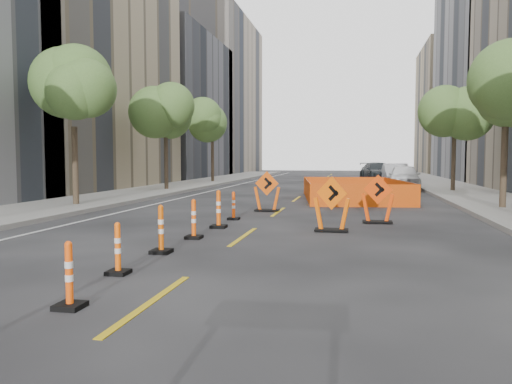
% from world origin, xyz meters
% --- Properties ---
extents(ground_plane, '(140.00, 140.00, 0.00)m').
position_xyz_m(ground_plane, '(0.00, 0.00, 0.00)').
color(ground_plane, black).
extents(sidewalk_left, '(4.00, 90.00, 0.15)m').
position_xyz_m(sidewalk_left, '(-9.00, 12.00, 0.07)').
color(sidewalk_left, gray).
rests_on(sidewalk_left, ground).
extents(bld_left_d, '(12.00, 16.00, 14.00)m').
position_xyz_m(bld_left_d, '(-17.00, 39.20, 7.00)').
color(bld_left_d, '#4C4C51').
rests_on(bld_left_d, ground).
extents(bld_left_e, '(12.00, 20.00, 20.00)m').
position_xyz_m(bld_left_e, '(-17.00, 55.60, 10.00)').
color(bld_left_e, gray).
rests_on(bld_left_e, ground).
extents(bld_right_e, '(12.00, 14.00, 16.00)m').
position_xyz_m(bld_right_e, '(17.00, 58.60, 8.00)').
color(bld_right_e, tan).
rests_on(bld_right_e, ground).
extents(tree_l_b, '(2.80, 2.80, 5.95)m').
position_xyz_m(tree_l_b, '(-8.40, 10.00, 4.53)').
color(tree_l_b, '#382B1E').
rests_on(tree_l_b, ground).
extents(tree_l_c, '(2.80, 2.80, 5.95)m').
position_xyz_m(tree_l_c, '(-8.40, 20.00, 4.53)').
color(tree_l_c, '#382B1E').
rests_on(tree_l_c, ground).
extents(tree_l_d, '(2.80, 2.80, 5.95)m').
position_xyz_m(tree_l_d, '(-8.40, 30.00, 4.53)').
color(tree_l_d, '#382B1E').
rests_on(tree_l_d, ground).
extents(tree_r_b, '(2.80, 2.80, 5.95)m').
position_xyz_m(tree_r_b, '(8.40, 12.00, 4.53)').
color(tree_r_b, '#382B1E').
rests_on(tree_r_b, ground).
extents(tree_r_c, '(2.80, 2.80, 5.95)m').
position_xyz_m(tree_r_c, '(8.40, 22.00, 4.53)').
color(tree_r_c, '#382B1E').
rests_on(tree_r_c, ground).
extents(channelizer_1, '(0.37, 0.37, 0.93)m').
position_xyz_m(channelizer_1, '(-0.97, -2.48, 0.47)').
color(channelizer_1, '#FF500A').
rests_on(channelizer_1, ground).
extents(channelizer_2, '(0.37, 0.37, 0.93)m').
position_xyz_m(channelizer_2, '(-1.25, -0.51, 0.46)').
color(channelizer_2, '#FF5D0A').
rests_on(channelizer_2, ground).
extents(channelizer_3, '(0.41, 0.41, 1.05)m').
position_xyz_m(channelizer_3, '(-1.24, 1.46, 0.52)').
color(channelizer_3, '#D65409').
rests_on(channelizer_3, ground).
extents(channelizer_4, '(0.40, 0.40, 1.01)m').
position_xyz_m(channelizer_4, '(-1.16, 3.44, 0.50)').
color(channelizer_4, '#FD550A').
rests_on(channelizer_4, ground).
extents(channelizer_5, '(0.44, 0.44, 1.11)m').
position_xyz_m(channelizer_5, '(-1.06, 5.41, 0.56)').
color(channelizer_5, '#F6580A').
rests_on(channelizer_5, ground).
extents(channelizer_6, '(0.37, 0.37, 0.93)m').
position_xyz_m(channelizer_6, '(-1.10, 7.39, 0.47)').
color(channelizer_6, '#FF4A0A').
rests_on(channelizer_6, ground).
extents(chevron_sign_left, '(1.08, 0.72, 1.53)m').
position_xyz_m(chevron_sign_left, '(-0.46, 10.11, 0.77)').
color(chevron_sign_left, '#DC4C09').
rests_on(chevron_sign_left, ground).
extents(chevron_sign_center, '(1.19, 0.98, 1.54)m').
position_xyz_m(chevron_sign_center, '(2.20, 5.36, 0.77)').
color(chevron_sign_center, '#FA610A').
rests_on(chevron_sign_center, ground).
extents(chevron_sign_right, '(1.16, 0.91, 1.52)m').
position_xyz_m(chevron_sign_right, '(3.53, 7.41, 0.76)').
color(chevron_sign_right, '#ED410A').
rests_on(chevron_sign_right, ground).
extents(safety_fence, '(5.43, 8.12, 0.95)m').
position_xyz_m(safety_fence, '(2.73, 16.21, 0.47)').
color(safety_fence, '#FA610D').
rests_on(safety_fence, ground).
extents(parked_car_near, '(2.17, 4.83, 1.61)m').
position_xyz_m(parked_car_near, '(5.89, 24.37, 0.81)').
color(parked_car_near, white).
rests_on(parked_car_near, ground).
extents(parked_car_mid, '(1.81, 4.89, 1.60)m').
position_xyz_m(parked_car_mid, '(5.77, 29.76, 0.80)').
color(parked_car_mid, '#B2B3B8').
rests_on(parked_car_mid, ground).
extents(parked_car_far, '(3.42, 5.91, 1.61)m').
position_xyz_m(parked_car_far, '(4.77, 36.09, 0.80)').
color(parked_car_far, black).
rests_on(parked_car_far, ground).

